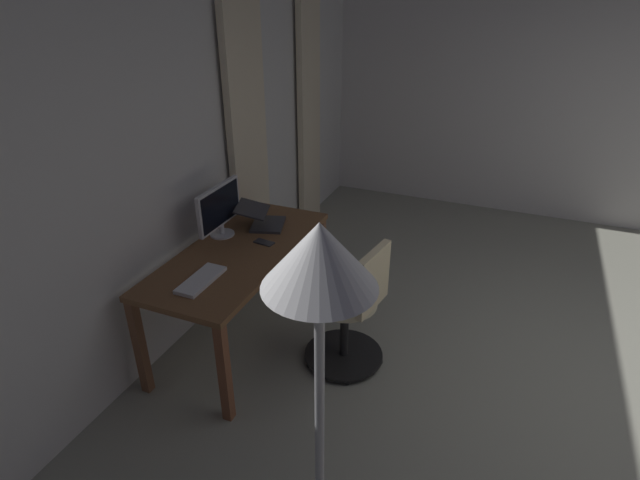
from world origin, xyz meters
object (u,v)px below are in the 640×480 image
at_px(computer_monitor, 219,208).
at_px(floor_lamp, 319,327).
at_px(office_chair, 352,311).
at_px(cell_phone_face_up, 264,242).
at_px(desk, 240,260).
at_px(laptop, 262,219).
at_px(computer_keyboard, 201,280).

bearing_deg(computer_monitor, floor_lamp, 40.73).
bearing_deg(office_chair, cell_phone_face_up, 89.74).
height_order(office_chair, computer_monitor, computer_monitor).
bearing_deg(floor_lamp, desk, -141.56).
bearing_deg(laptop, floor_lamp, 15.60).
distance_m(computer_monitor, computer_keyboard, 0.68).
relative_size(desk, cell_phone_face_up, 11.04).
height_order(desk, laptop, laptop).
relative_size(computer_monitor, cell_phone_face_up, 3.50).
relative_size(computer_keyboard, cell_phone_face_up, 2.57).
bearing_deg(laptop, desk, -12.78).
xyz_separation_m(laptop, floor_lamp, (2.01, 1.31, 0.77)).
height_order(computer_monitor, cell_phone_face_up, computer_monitor).
height_order(office_chair, floor_lamp, floor_lamp).
relative_size(cell_phone_face_up, floor_lamp, 0.08).
bearing_deg(desk, laptop, -175.29).
bearing_deg(office_chair, computer_keyboard, 129.63).
xyz_separation_m(desk, cell_phone_face_up, (-0.15, 0.12, 0.09)).
xyz_separation_m(computer_keyboard, cell_phone_face_up, (-0.61, 0.12, -0.01)).
distance_m(computer_keyboard, laptop, 0.87).
height_order(computer_keyboard, cell_phone_face_up, computer_keyboard).
bearing_deg(floor_lamp, computer_keyboard, -131.93).
relative_size(computer_monitor, laptop, 1.20).
relative_size(computer_keyboard, floor_lamp, 0.20).
bearing_deg(computer_keyboard, computer_monitor, -158.89).
distance_m(office_chair, floor_lamp, 2.04).
xyz_separation_m(computer_keyboard, laptop, (-0.87, -0.03, 0.04)).
bearing_deg(cell_phone_face_up, computer_monitor, -82.66).
bearing_deg(computer_keyboard, laptop, -177.77).
bearing_deg(desk, computer_keyboard, 0.06).
distance_m(laptop, cell_phone_face_up, 0.30).
xyz_separation_m(office_chair, floor_lamp, (1.63, 0.44, 1.14)).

